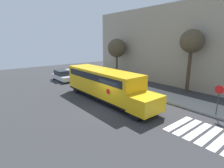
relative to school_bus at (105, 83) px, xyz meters
name	(u,v)px	position (x,y,z in m)	size (l,w,h in m)	color
ground_plane	(110,108)	(2.11, -1.02, -1.72)	(60.00, 60.00, 0.00)	#333335
sidewalk_strip	(156,94)	(2.11, 5.48, -1.65)	(44.00, 3.00, 0.15)	#9E9E99
building_backdrop	(190,46)	(2.11, 11.98, 3.41)	(32.00, 4.00, 10.28)	#9E937F
crosswalk_stripes	(209,135)	(9.63, 0.98, -1.72)	(4.70, 3.20, 0.01)	white
school_bus	(105,83)	(0.00, 0.00, 0.00)	(11.38, 2.57, 2.99)	yellow
parked_car	(63,76)	(-10.90, 0.34, -0.98)	(4.33, 1.71, 1.52)	silver
stop_sign	(218,97)	(8.72, 4.27, -0.08)	(0.64, 0.10, 2.53)	#38383A
tree_near_sidewalk	(117,48)	(-7.86, 8.31, 2.89)	(2.90, 2.90, 6.09)	#423323
tree_far_sidewalk	(192,42)	(3.86, 8.84, 3.86)	(2.50, 2.50, 6.99)	#423323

